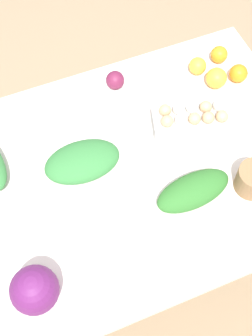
# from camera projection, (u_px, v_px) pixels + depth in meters

# --- Properties ---
(ground_plane) EXTENTS (8.00, 8.00, 0.00)m
(ground_plane) POSITION_uv_depth(u_px,v_px,m) (126.00, 249.00, 2.23)
(ground_plane) COLOR #937A5B
(dining_table) EXTENTS (1.33, 0.93, 0.76)m
(dining_table) POSITION_uv_depth(u_px,v_px,m) (126.00, 185.00, 1.66)
(dining_table) COLOR silver
(dining_table) RESTS_ON ground_plane
(cabbage_purple) EXTENTS (0.14, 0.14, 0.14)m
(cabbage_purple) POSITION_uv_depth(u_px,v_px,m) (35.00, 290.00, 1.31)
(cabbage_purple) COLOR #601E5B
(cabbage_purple) RESTS_ON dining_table
(egg_carton) EXTENTS (0.30, 0.18, 0.09)m
(egg_carton) POSITION_uv_depth(u_px,v_px,m) (192.00, 118.00, 1.64)
(egg_carton) COLOR #A8A8A3
(egg_carton) RESTS_ON dining_table
(greens_bunch_beet_tops) EXTENTS (0.27, 0.14, 0.08)m
(greens_bunch_beet_tops) POSITION_uv_depth(u_px,v_px,m) (193.00, 191.00, 1.50)
(greens_bunch_beet_tops) COLOR #2D6B28
(greens_bunch_beet_tops) RESTS_ON dining_table
(greens_bunch_dandelion) EXTENTS (0.26, 0.17, 0.08)m
(greens_bunch_dandelion) POSITION_uv_depth(u_px,v_px,m) (82.00, 161.00, 1.55)
(greens_bunch_dandelion) COLOR #337538
(greens_bunch_dandelion) RESTS_ON dining_table
(beet_root) EXTENTS (0.07, 0.07, 0.07)m
(beet_root) POSITION_uv_depth(u_px,v_px,m) (115.00, 80.00, 1.73)
(beet_root) COLOR maroon
(beet_root) RESTS_ON dining_table
(orange_0) EXTENTS (0.07, 0.07, 0.07)m
(orange_0) POSITION_uv_depth(u_px,v_px,m) (238.00, 73.00, 1.75)
(orange_0) COLOR orange
(orange_0) RESTS_ON dining_table
(orange_1) EXTENTS (0.07, 0.07, 0.07)m
(orange_1) POSITION_uv_depth(u_px,v_px,m) (219.00, 55.00, 1.80)
(orange_1) COLOR orange
(orange_1) RESTS_ON dining_table
(orange_2) EXTENTS (0.08, 0.08, 0.08)m
(orange_2) POSITION_uv_depth(u_px,v_px,m) (216.00, 78.00, 1.73)
(orange_2) COLOR #F9A833
(orange_2) RESTS_ON dining_table
(orange_3) EXTENTS (0.07, 0.07, 0.07)m
(orange_3) POSITION_uv_depth(u_px,v_px,m) (198.00, 66.00, 1.77)
(orange_3) COLOR #F9A833
(orange_3) RESTS_ON dining_table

